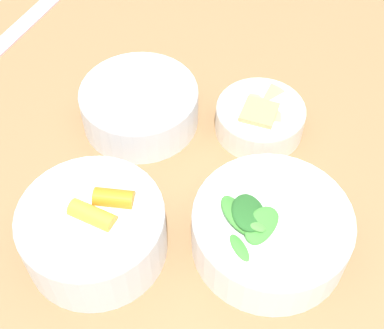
{
  "coord_description": "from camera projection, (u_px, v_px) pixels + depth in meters",
  "views": [
    {
      "loc": [
        -0.4,
        -0.19,
        1.29
      ],
      "look_at": [
        -0.04,
        -0.04,
        0.8
      ],
      "focal_mm": 50.0,
      "sensor_mm": 36.0,
      "label": 1
    }
  ],
  "objects": [
    {
      "name": "bowl_beans_hotdog",
      "position": [
        140.0,
        106.0,
        0.69
      ],
      "size": [
        0.15,
        0.15,
        0.06
      ],
      "color": "silver",
      "rests_on": "dining_table"
    },
    {
      "name": "ruler",
      "position": [
        13.0,
        35.0,
        0.82
      ],
      "size": [
        0.27,
        0.03,
        0.0
      ],
      "color": "#EFB7C6",
      "rests_on": "dining_table"
    },
    {
      "name": "dining_table",
      "position": [
        182.0,
        201.0,
        0.78
      ],
      "size": [
        1.23,
        0.81,
        0.77
      ],
      "color": "olive",
      "rests_on": "ground_plane"
    },
    {
      "name": "bowl_greens",
      "position": [
        270.0,
        229.0,
        0.57
      ],
      "size": [
        0.17,
        0.17,
        0.08
      ],
      "color": "white",
      "rests_on": "dining_table"
    },
    {
      "name": "bowl_cookies",
      "position": [
        260.0,
        117.0,
        0.68
      ],
      "size": [
        0.11,
        0.11,
        0.04
      ],
      "color": "silver",
      "rests_on": "dining_table"
    },
    {
      "name": "bowl_carrots",
      "position": [
        93.0,
        229.0,
        0.56
      ],
      "size": [
        0.15,
        0.15,
        0.08
      ],
      "color": "silver",
      "rests_on": "dining_table"
    }
  ]
}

